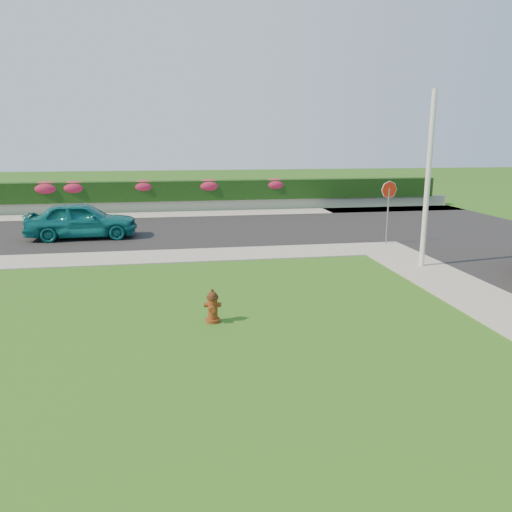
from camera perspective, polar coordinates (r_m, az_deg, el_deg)
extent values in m
plane|color=black|center=(9.04, -4.61, -12.85)|extent=(120.00, 120.00, 0.00)
cube|color=black|center=(22.87, -20.36, 2.41)|extent=(26.00, 8.00, 0.04)
cube|color=gray|center=(18.35, -26.24, -0.62)|extent=(24.00, 2.00, 0.04)
cube|color=gray|center=(19.14, 14.25, 0.87)|extent=(2.00, 2.00, 0.04)
cube|color=gray|center=(27.39, -10.19, 4.67)|extent=(34.00, 2.00, 0.04)
cube|color=gray|center=(28.83, -10.19, 5.65)|extent=(34.00, 0.40, 0.60)
cube|color=black|center=(28.84, -10.26, 7.35)|extent=(32.00, 0.90, 1.10)
cylinder|color=#4C170B|center=(11.23, -4.95, -7.32)|extent=(0.32, 0.32, 0.08)
cylinder|color=#4C170B|center=(11.13, -4.98, -5.94)|extent=(0.22, 0.22, 0.49)
cylinder|color=black|center=(11.06, -5.00, -4.73)|extent=(0.27, 0.27, 0.05)
sphere|color=black|center=(11.05, -5.00, -4.59)|extent=(0.22, 0.22, 0.22)
cylinder|color=black|center=(11.01, -5.02, -3.98)|extent=(0.07, 0.07, 0.07)
cylinder|color=#4C170B|center=(11.12, -5.72, -5.57)|extent=(0.11, 0.12, 0.10)
cylinder|color=#4C170B|center=(11.10, -4.25, -5.57)|extent=(0.11, 0.12, 0.10)
cylinder|color=#4C170B|center=(10.99, -5.02, -6.09)|extent=(0.16, 0.13, 0.14)
imported|color=#0D6167|center=(21.48, -19.29, 3.90)|extent=(4.40, 1.91, 1.48)
cylinder|color=silver|center=(16.37, 19.04, 8.08)|extent=(0.16, 0.16, 5.43)
cylinder|color=slate|center=(19.80, 14.80, 4.36)|extent=(0.06, 0.06, 2.16)
cylinder|color=red|center=(19.68, 14.98, 7.33)|extent=(0.63, 0.13, 0.63)
cylinder|color=white|center=(19.68, 14.98, 7.33)|extent=(0.66, 0.13, 0.67)
ellipsoid|color=#BE203D|center=(29.49, -22.80, 7.14)|extent=(1.55, 0.99, 0.77)
ellipsoid|color=#BE203D|center=(29.19, -20.04, 7.34)|extent=(1.49, 0.96, 0.75)
ellipsoid|color=#BE203D|center=(28.76, -12.71, 7.76)|extent=(1.42, 0.91, 0.71)
ellipsoid|color=#BE203D|center=(28.79, -5.42, 8.00)|extent=(1.49, 0.96, 0.74)
ellipsoid|color=#BE203D|center=(29.31, 2.15, 8.17)|extent=(1.42, 0.91, 0.71)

